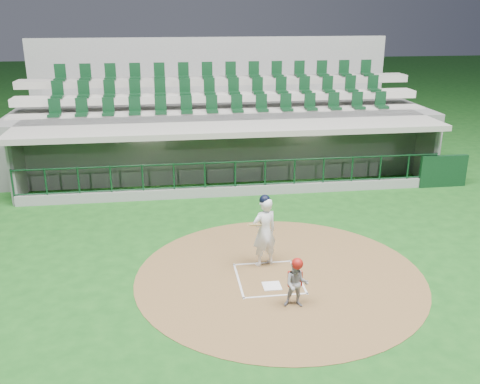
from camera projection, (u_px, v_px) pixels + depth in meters
The scene contains 8 objects.
ground at pixel (266, 273), 13.49m from camera, with size 120.00×120.00×0.00m, color #144715.
dirt_circle at pixel (280, 276), 13.34m from camera, with size 7.20×7.20×0.01m, color brown.
home_plate at pixel (272, 286), 12.83m from camera, with size 0.43×0.43×0.02m, color white.
batter_box_chalk at pixel (269, 278), 13.20m from camera, with size 1.55×1.80×0.01m.
dugout_structure at pixel (229, 156), 20.48m from camera, with size 16.40×3.70×3.00m.
seating_deck at pixel (220, 127), 23.23m from camera, with size 17.00×6.72×5.15m.
batter at pixel (264, 231), 13.61m from camera, with size 0.93×0.96×1.93m.
catcher at pixel (297, 283), 11.80m from camera, with size 0.61×0.52×1.18m.
Camera 1 is at (-2.36, -11.87, 6.35)m, focal length 40.00 mm.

